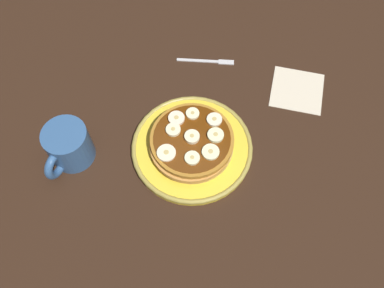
# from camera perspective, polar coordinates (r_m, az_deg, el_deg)

# --- Properties ---
(ground_plane) EXTENTS (1.40, 1.40, 0.03)m
(ground_plane) POSITION_cam_1_polar(r_m,az_deg,el_deg) (0.83, 0.00, -1.25)
(ground_plane) COLOR black
(plate) EXTENTS (0.24, 0.24, 0.02)m
(plate) POSITION_cam_1_polar(r_m,az_deg,el_deg) (0.81, 0.00, -0.48)
(plate) COLOR yellow
(plate) RESTS_ON ground_plane
(pancake_stack) EXTENTS (0.17, 0.17, 0.03)m
(pancake_stack) POSITION_cam_1_polar(r_m,az_deg,el_deg) (0.79, -0.01, 0.12)
(pancake_stack) COLOR tan
(pancake_stack) RESTS_ON plate
(banana_slice_0) EXTENTS (0.03, 0.03, 0.01)m
(banana_slice_0) POSITION_cam_1_polar(r_m,az_deg,el_deg) (0.77, 0.05, 1.24)
(banana_slice_0) COLOR #F6EBBF
(banana_slice_0) RESTS_ON pancake_stack
(banana_slice_1) EXTENTS (0.03, 0.03, 0.01)m
(banana_slice_1) POSITION_cam_1_polar(r_m,az_deg,el_deg) (0.78, -2.79, 1.73)
(banana_slice_1) COLOR #EFE9BD
(banana_slice_1) RESTS_ON pancake_stack
(banana_slice_2) EXTENTS (0.03, 0.03, 0.01)m
(banana_slice_2) POSITION_cam_1_polar(r_m,az_deg,el_deg) (0.79, 3.15, 3.41)
(banana_slice_2) COLOR #EDE4C4
(banana_slice_2) RESTS_ON pancake_stack
(banana_slice_3) EXTENTS (0.03, 0.03, 0.01)m
(banana_slice_3) POSITION_cam_1_polar(r_m,az_deg,el_deg) (0.78, 3.32, 1.22)
(banana_slice_3) COLOR #ECF1BA
(banana_slice_3) RESTS_ON pancake_stack
(banana_slice_4) EXTENTS (0.03, 0.03, 0.01)m
(banana_slice_4) POSITION_cam_1_polar(r_m,az_deg,el_deg) (0.75, 0.02, -2.00)
(banana_slice_4) COLOR #F4F2BC
(banana_slice_4) RESTS_ON pancake_stack
(banana_slice_5) EXTENTS (0.04, 0.04, 0.01)m
(banana_slice_5) POSITION_cam_1_polar(r_m,az_deg,el_deg) (0.76, -3.62, -1.28)
(banana_slice_5) COLOR #FDEBC2
(banana_slice_5) RESTS_ON pancake_stack
(banana_slice_6) EXTENTS (0.03, 0.03, 0.01)m
(banana_slice_6) POSITION_cam_1_polar(r_m,az_deg,el_deg) (0.76, 2.62, -1.15)
(banana_slice_6) COLOR #ECEBB8
(banana_slice_6) RESTS_ON pancake_stack
(banana_slice_7) EXTENTS (0.03, 0.03, 0.01)m
(banana_slice_7) POSITION_cam_1_polar(r_m,az_deg,el_deg) (0.80, 0.08, 4.27)
(banana_slice_7) COLOR #F3ECBB
(banana_slice_7) RESTS_ON pancake_stack
(banana_slice_8) EXTENTS (0.03, 0.03, 0.01)m
(banana_slice_8) POSITION_cam_1_polar(r_m,az_deg,el_deg) (0.79, -2.20, 3.59)
(banana_slice_8) COLOR #FBE1C1
(banana_slice_8) RESTS_ON pancake_stack
(coffee_mug) EXTENTS (0.12, 0.09, 0.08)m
(coffee_mug) POSITION_cam_1_polar(r_m,az_deg,el_deg) (0.81, -17.01, -0.28)
(coffee_mug) COLOR #33598C
(coffee_mug) RESTS_ON ground_plane
(napkin) EXTENTS (0.13, 0.13, 0.00)m
(napkin) POSITION_cam_1_polar(r_m,az_deg,el_deg) (0.92, 14.52, 7.35)
(napkin) COLOR beige
(napkin) RESTS_ON ground_plane
(fork) EXTENTS (0.05, 0.13, 0.01)m
(fork) POSITION_cam_1_polar(r_m,az_deg,el_deg) (0.94, 2.39, 11.56)
(fork) COLOR silver
(fork) RESTS_ON ground_plane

